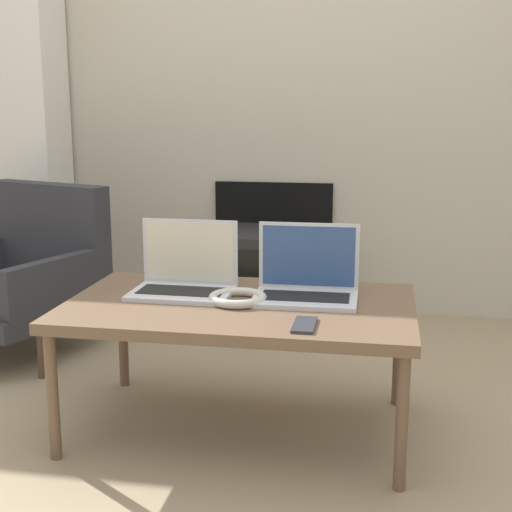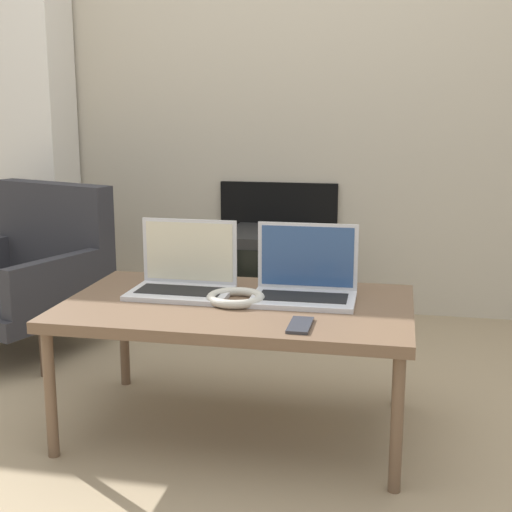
# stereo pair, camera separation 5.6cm
# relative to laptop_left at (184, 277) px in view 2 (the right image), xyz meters

# --- Properties ---
(ground_plane) EXTENTS (14.00, 14.00, 0.00)m
(ground_plane) POSITION_rel_laptop_left_xyz_m (0.21, -0.26, -0.50)
(ground_plane) COLOR #998466
(wall_back) EXTENTS (7.00, 0.08, 2.60)m
(wall_back) POSITION_rel_laptop_left_xyz_m (0.21, 1.43, 0.79)
(wall_back) COLOR #B7AD99
(wall_back) RESTS_ON ground_plane
(table) EXTENTS (1.12, 0.68, 0.44)m
(table) POSITION_rel_laptop_left_xyz_m (0.21, -0.09, -0.09)
(table) COLOR brown
(table) RESTS_ON ground_plane
(laptop_left) EXTENTS (0.34, 0.23, 0.24)m
(laptop_left) POSITION_rel_laptop_left_xyz_m (0.00, 0.00, 0.00)
(laptop_left) COLOR silver
(laptop_left) RESTS_ON table
(laptop_right) EXTENTS (0.34, 0.23, 0.24)m
(laptop_right) POSITION_rel_laptop_left_xyz_m (0.41, -0.00, 0.00)
(laptop_right) COLOR silver
(laptop_right) RESTS_ON table
(headphones) EXTENTS (0.19, 0.19, 0.03)m
(headphones) POSITION_rel_laptop_left_xyz_m (0.20, -0.09, -0.04)
(headphones) COLOR beige
(headphones) RESTS_ON table
(phone) EXTENTS (0.06, 0.15, 0.01)m
(phone) POSITION_rel_laptop_left_xyz_m (0.44, -0.31, -0.05)
(phone) COLOR #333338
(phone) RESTS_ON table
(tv) EXTENTS (0.41, 0.48, 0.46)m
(tv) POSITION_rel_laptop_left_xyz_m (0.09, 1.14, -0.27)
(tv) COLOR black
(tv) RESTS_ON ground_plane
(armchair) EXTENTS (0.82, 0.80, 0.72)m
(armchair) POSITION_rel_laptop_left_xyz_m (-0.90, 0.58, -0.15)
(armchair) COLOR #2D2D33
(armchair) RESTS_ON ground_plane
(bookshelf) EXTENTS (0.67, 0.32, 1.71)m
(bookshelf) POSITION_rel_laptop_left_xyz_m (-1.35, 1.23, 0.36)
(bookshelf) COLOR silver
(bookshelf) RESTS_ON ground_plane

